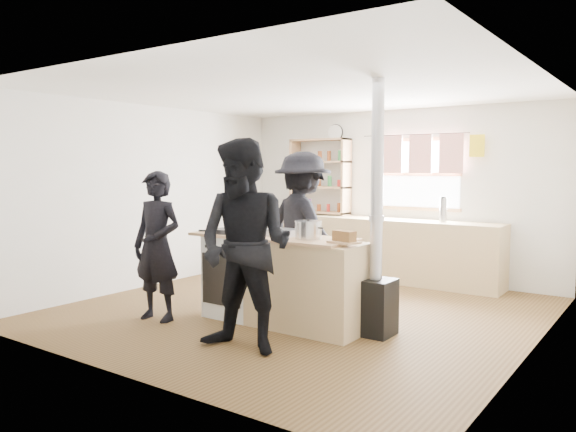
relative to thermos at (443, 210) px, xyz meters
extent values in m
cube|color=brown|center=(-0.87, -2.22, -1.07)|extent=(5.00, 5.00, 0.01)
cube|color=tan|center=(-0.87, 0.00, -0.62)|extent=(3.40, 0.55, 0.90)
cube|color=tan|center=(-2.07, 0.12, -0.13)|extent=(1.00, 0.28, 0.03)
cube|color=tan|center=(-2.07, 0.12, 0.27)|extent=(1.00, 0.28, 0.03)
cube|color=tan|center=(-2.07, 0.12, 0.67)|extent=(1.00, 0.28, 0.03)
cube|color=tan|center=(-2.07, 0.12, 1.02)|extent=(1.00, 0.28, 0.03)
cube|color=tan|center=(-2.55, 0.12, 0.43)|extent=(0.04, 0.28, 1.20)
cube|color=tan|center=(-1.59, 0.12, 0.43)|extent=(0.04, 0.28, 1.20)
cylinder|color=silver|center=(0.00, 0.00, 0.00)|extent=(0.10, 0.10, 0.33)
cube|color=white|center=(-1.32, -2.77, -0.62)|extent=(0.60, 0.60, 0.90)
cube|color=tan|center=(-0.42, -2.77, -0.62)|extent=(1.20, 0.60, 0.90)
cube|color=tan|center=(-0.87, -2.77, -0.15)|extent=(1.84, 0.64, 0.03)
cylinder|color=black|center=(-1.38, -2.89, -0.11)|extent=(0.42, 0.42, 0.05)
cylinder|color=#2E6321|center=(-1.38, -2.89, -0.10)|extent=(0.28, 0.28, 0.02)
cube|color=silver|center=(-0.77, -2.74, -0.10)|extent=(0.38, 0.32, 0.07)
cube|color=brown|center=(-0.77, -2.74, -0.08)|extent=(0.33, 0.27, 0.02)
cylinder|color=silver|center=(-1.08, -2.60, -0.07)|extent=(0.20, 0.20, 0.14)
cylinder|color=silver|center=(-1.08, -2.60, 0.01)|extent=(0.21, 0.21, 0.01)
sphere|color=black|center=(-1.08, -2.60, 0.02)|extent=(0.03, 0.03, 0.03)
cylinder|color=#B2B2B4|center=(-0.40, -2.78, -0.05)|extent=(0.27, 0.27, 0.17)
cylinder|color=#B2B2B4|center=(-0.40, -2.78, 0.04)|extent=(0.27, 0.27, 0.01)
sphere|color=black|center=(-0.40, -2.78, 0.05)|extent=(0.03, 0.03, 0.03)
cube|color=tan|center=(0.06, -2.86, -0.13)|extent=(0.32, 0.26, 0.02)
cube|color=olive|center=(0.06, -2.86, -0.07)|extent=(0.24, 0.16, 0.10)
cube|color=black|center=(0.25, -2.56, -0.79)|extent=(0.35, 0.35, 0.56)
cylinder|color=#ADADB2|center=(0.25, -2.56, 0.46)|extent=(0.12, 0.12, 1.94)
imported|color=black|center=(-1.92, -3.42, -0.26)|extent=(0.63, 0.46, 1.61)
imported|color=black|center=(-0.48, -3.69, -0.11)|extent=(1.01, 0.83, 1.91)
imported|color=black|center=(-1.09, -1.86, -0.15)|extent=(1.34, 1.03, 1.84)
camera|label=1|loc=(2.67, -7.50, 0.59)|focal=35.00mm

